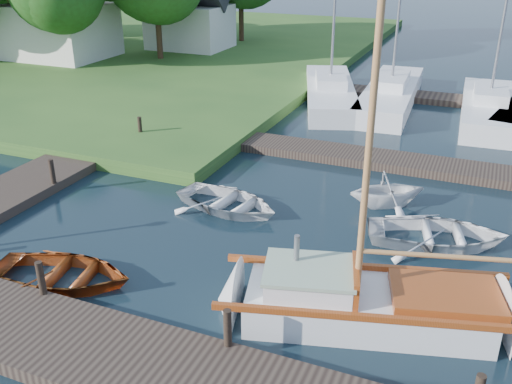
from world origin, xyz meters
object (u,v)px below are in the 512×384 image
at_px(mooring_post_1, 41,278).
at_px(mooring_post_2, 228,328).
at_px(tender_a, 228,199).
at_px(house_a, 57,17).
at_px(mooring_post_5, 140,127).
at_px(tender_c, 438,231).
at_px(mooring_post_4, 52,171).
at_px(dinghy, 61,269).
at_px(house_c, 190,16).
at_px(marina_boat_0, 330,91).
at_px(marina_boat_1, 391,92).
at_px(tender_d, 388,187).
at_px(marina_boat_2, 489,106).
at_px(sailboat, 373,307).

height_order(mooring_post_1, mooring_post_2, same).
bearing_deg(tender_a, house_a, 62.57).
xyz_separation_m(mooring_post_5, tender_c, (11.71, -3.76, -0.32)).
bearing_deg(mooring_post_5, mooring_post_4, -90.00).
bearing_deg(mooring_post_5, mooring_post_2, -49.64).
height_order(dinghy, tender_a, dinghy).
xyz_separation_m(mooring_post_2, house_c, (-15.50, 27.00, 1.88)).
distance_m(mooring_post_2, house_a, 30.14).
distance_m(marina_boat_0, house_a, 18.45).
bearing_deg(mooring_post_2, mooring_post_5, 130.36).
relative_size(dinghy, marina_boat_0, 0.31).
distance_m(mooring_post_1, marina_boat_1, 20.09).
height_order(mooring_post_5, marina_boat_0, marina_boat_0).
relative_size(marina_boat_1, house_a, 1.80).
height_order(tender_a, tender_c, tender_c).
distance_m(tender_a, marina_boat_0, 12.89).
bearing_deg(tender_d, marina_boat_2, -44.93).
relative_size(mooring_post_5, tender_c, 0.22).
relative_size(sailboat, tender_a, 2.96).
relative_size(mooring_post_1, sailboat, 0.08).
distance_m(mooring_post_2, tender_c, 7.02).
relative_size(mooring_post_5, tender_a, 0.24).
height_order(marina_boat_2, house_a, marina_boat_2).
distance_m(house_a, house_c, 8.49).
bearing_deg(marina_boat_2, house_c, 64.34).
relative_size(marina_boat_2, house_c, 2.16).
height_order(mooring_post_1, tender_d, tender_d).
relative_size(tender_c, house_c, 0.69).
relative_size(tender_a, marina_boat_2, 0.29).
xyz_separation_m(tender_a, marina_boat_0, (-0.52, 12.88, 0.22)).
distance_m(mooring_post_1, house_c, 29.22).
bearing_deg(tender_c, house_a, 44.87).
relative_size(mooring_post_2, marina_boat_0, 0.07).
bearing_deg(tender_d, house_c, 9.71).
bearing_deg(tender_a, mooring_post_4, 111.02).
relative_size(mooring_post_1, marina_boat_0, 0.07).
height_order(mooring_post_1, marina_boat_1, marina_boat_1).
distance_m(dinghy, marina_boat_0, 18.02).
bearing_deg(marina_boat_0, mooring_post_1, 157.81).
bearing_deg(marina_boat_0, marina_boat_1, -91.88).
bearing_deg(mooring_post_2, marina_boat_1, 91.54).
relative_size(tender_d, house_a, 0.37).
relative_size(mooring_post_1, tender_a, 0.24).
relative_size(tender_d, marina_boat_1, 0.20).
bearing_deg(marina_boat_1, marina_boat_0, 103.93).
xyz_separation_m(tender_a, house_c, (-12.68, 21.04, 2.24)).
bearing_deg(tender_c, mooring_post_2, 138.52).
bearing_deg(sailboat, marina_boat_2, 69.28).
xyz_separation_m(dinghy, house_c, (-10.75, 26.12, 2.23)).
bearing_deg(tender_d, mooring_post_4, 74.74).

